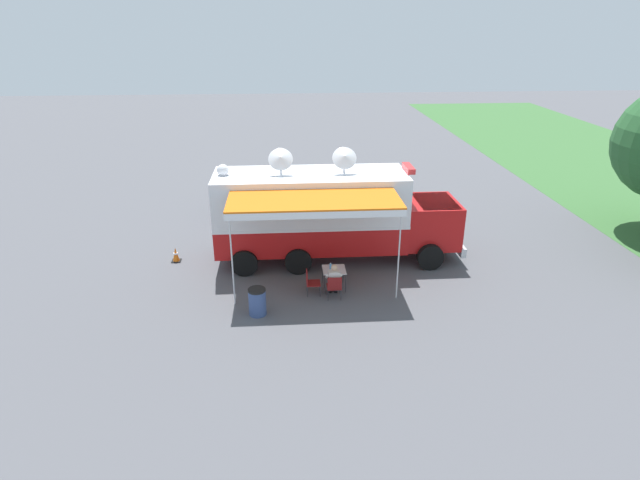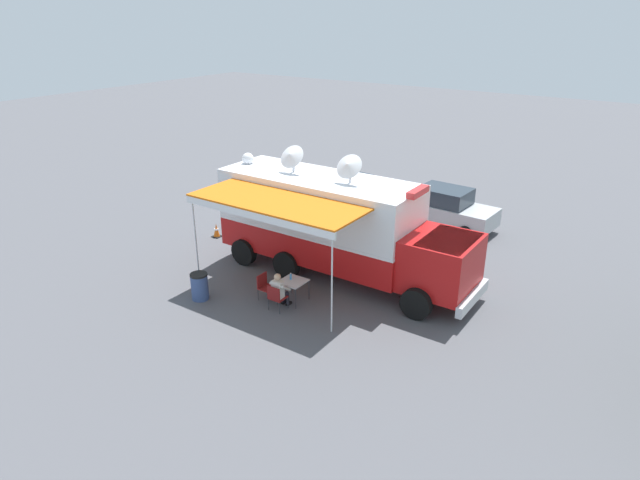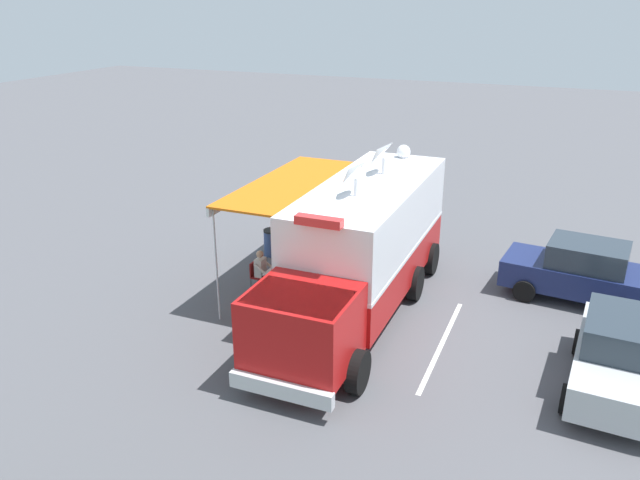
{
  "view_description": "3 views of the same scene",
  "coord_description": "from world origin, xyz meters",
  "px_view_note": "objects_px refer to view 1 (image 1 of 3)",
  "views": [
    {
      "loc": [
        18.68,
        -0.95,
        8.77
      ],
      "look_at": [
        1.99,
        0.23,
        1.64
      ],
      "focal_mm": 29.17,
      "sensor_mm": 36.0,
      "label": 1
    },
    {
      "loc": [
        15.13,
        10.36,
        8.81
      ],
      "look_at": [
        0.81,
        0.6,
        1.56
      ],
      "focal_mm": 30.96,
      "sensor_mm": 36.0,
      "label": 2
    },
    {
      "loc": [
        -5.1,
        15.77,
        8.28
      ],
      "look_at": [
        1.75,
        -0.56,
        1.38
      ],
      "focal_mm": 35.37,
      "sensor_mm": 36.0,
      "label": 3
    }
  ],
  "objects_px": {
    "water_bottle": "(330,266)",
    "folding_chair_at_table": "(334,286)",
    "car_far_corner": "(346,187)",
    "trash_bin": "(257,302)",
    "folding_chair_beside_table": "(310,281)",
    "seated_responder": "(334,279)",
    "traffic_cone": "(176,255)",
    "car_behind_truck": "(256,195)",
    "command_truck": "(330,212)",
    "folding_table": "(334,271)"
  },
  "relations": [
    {
      "from": "water_bottle",
      "to": "folding_chair_at_table",
      "type": "distance_m",
      "value": 0.91
    },
    {
      "from": "car_far_corner",
      "to": "trash_bin",
      "type": "bearing_deg",
      "value": -21.08
    },
    {
      "from": "folding_chair_at_table",
      "to": "folding_chair_beside_table",
      "type": "xyz_separation_m",
      "value": [
        -0.4,
        -0.78,
        0.0
      ]
    },
    {
      "from": "seated_responder",
      "to": "traffic_cone",
      "type": "height_order",
      "value": "seated_responder"
    },
    {
      "from": "folding_chair_at_table",
      "to": "car_behind_truck",
      "type": "bearing_deg",
      "value": -161.46
    },
    {
      "from": "water_bottle",
      "to": "trash_bin",
      "type": "bearing_deg",
      "value": -56.43
    },
    {
      "from": "water_bottle",
      "to": "car_far_corner",
      "type": "distance_m",
      "value": 9.14
    },
    {
      "from": "command_truck",
      "to": "trash_bin",
      "type": "bearing_deg",
      "value": -33.44
    },
    {
      "from": "folding_chair_beside_table",
      "to": "car_behind_truck",
      "type": "bearing_deg",
      "value": -165.47
    },
    {
      "from": "folding_chair_at_table",
      "to": "trash_bin",
      "type": "relative_size",
      "value": 0.96
    },
    {
      "from": "water_bottle",
      "to": "trash_bin",
      "type": "relative_size",
      "value": 0.25
    },
    {
      "from": "seated_responder",
      "to": "folding_chair_beside_table",
      "type": "bearing_deg",
      "value": -105.24
    },
    {
      "from": "water_bottle",
      "to": "traffic_cone",
      "type": "bearing_deg",
      "value": -113.72
    },
    {
      "from": "folding_chair_at_table",
      "to": "folding_chair_beside_table",
      "type": "distance_m",
      "value": 0.88
    },
    {
      "from": "car_far_corner",
      "to": "command_truck",
      "type": "bearing_deg",
      "value": -12.21
    },
    {
      "from": "water_bottle",
      "to": "seated_responder",
      "type": "relative_size",
      "value": 0.18
    },
    {
      "from": "folding_chair_beside_table",
      "to": "trash_bin",
      "type": "height_order",
      "value": "trash_bin"
    },
    {
      "from": "water_bottle",
      "to": "traffic_cone",
      "type": "relative_size",
      "value": 0.39
    },
    {
      "from": "folding_table",
      "to": "water_bottle",
      "type": "xyz_separation_m",
      "value": [
        -0.05,
        -0.12,
        0.16
      ]
    },
    {
      "from": "folding_table",
      "to": "folding_chair_beside_table",
      "type": "xyz_separation_m",
      "value": [
        0.4,
        -0.85,
        -0.16
      ]
    },
    {
      "from": "folding_table",
      "to": "car_far_corner",
      "type": "relative_size",
      "value": 0.19
    },
    {
      "from": "seated_responder",
      "to": "command_truck",
      "type": "bearing_deg",
      "value": 177.55
    },
    {
      "from": "trash_bin",
      "to": "car_behind_truck",
      "type": "relative_size",
      "value": 0.21
    },
    {
      "from": "command_truck",
      "to": "car_far_corner",
      "type": "relative_size",
      "value": 2.21
    },
    {
      "from": "water_bottle",
      "to": "car_behind_truck",
      "type": "distance_m",
      "value": 8.58
    },
    {
      "from": "command_truck",
      "to": "folding_table",
      "type": "height_order",
      "value": "command_truck"
    },
    {
      "from": "traffic_cone",
      "to": "folding_chair_beside_table",
      "type": "bearing_deg",
      "value": 59.5
    },
    {
      "from": "water_bottle",
      "to": "car_far_corner",
      "type": "bearing_deg",
      "value": 169.83
    },
    {
      "from": "water_bottle",
      "to": "car_behind_truck",
      "type": "xyz_separation_m",
      "value": [
        -8.07,
        -2.93,
        0.05
      ]
    },
    {
      "from": "folding_chair_at_table",
      "to": "seated_responder",
      "type": "xyz_separation_m",
      "value": [
        -0.19,
        -0.0,
        0.14
      ]
    },
    {
      "from": "water_bottle",
      "to": "folding_chair_at_table",
      "type": "relative_size",
      "value": 0.26
    },
    {
      "from": "folding_chair_at_table",
      "to": "car_behind_truck",
      "type": "relative_size",
      "value": 0.2
    },
    {
      "from": "command_truck",
      "to": "seated_responder",
      "type": "height_order",
      "value": "command_truck"
    },
    {
      "from": "water_bottle",
      "to": "traffic_cone",
      "type": "distance_m",
      "value": 6.41
    },
    {
      "from": "folding_table",
      "to": "car_behind_truck",
      "type": "relative_size",
      "value": 0.18
    },
    {
      "from": "folding_chair_beside_table",
      "to": "trash_bin",
      "type": "bearing_deg",
      "value": -55.68
    },
    {
      "from": "folding_table",
      "to": "traffic_cone",
      "type": "relative_size",
      "value": 1.38
    },
    {
      "from": "folding_table",
      "to": "car_far_corner",
      "type": "xyz_separation_m",
      "value": [
        -9.05,
        1.49,
        0.21
      ]
    },
    {
      "from": "folding_table",
      "to": "car_far_corner",
      "type": "bearing_deg",
      "value": 170.65
    },
    {
      "from": "trash_bin",
      "to": "folding_chair_at_table",
      "type": "bearing_deg",
      "value": 107.5
    },
    {
      "from": "command_truck",
      "to": "folding_table",
      "type": "relative_size",
      "value": 11.84
    },
    {
      "from": "water_bottle",
      "to": "seated_responder",
      "type": "distance_m",
      "value": 0.69
    },
    {
      "from": "command_truck",
      "to": "folding_table",
      "type": "bearing_deg",
      "value": -1.49
    },
    {
      "from": "folding_chair_beside_table",
      "to": "trash_bin",
      "type": "distance_m",
      "value": 2.14
    },
    {
      "from": "folding_chair_beside_table",
      "to": "car_far_corner",
      "type": "height_order",
      "value": "car_far_corner"
    },
    {
      "from": "command_truck",
      "to": "trash_bin",
      "type": "height_order",
      "value": "command_truck"
    },
    {
      "from": "folding_chair_at_table",
      "to": "traffic_cone",
      "type": "distance_m",
      "value": 6.83
    },
    {
      "from": "traffic_cone",
      "to": "car_behind_truck",
      "type": "distance_m",
      "value": 6.25
    },
    {
      "from": "folding_chair_beside_table",
      "to": "command_truck",
      "type": "bearing_deg",
      "value": 162.24
    },
    {
      "from": "command_truck",
      "to": "car_behind_truck",
      "type": "relative_size",
      "value": 2.17
    }
  ]
}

